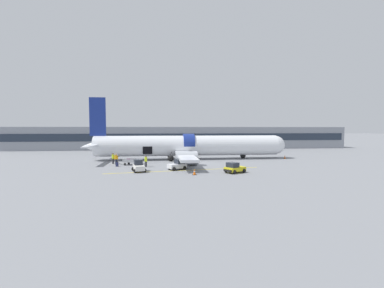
% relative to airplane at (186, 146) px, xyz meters
% --- Properties ---
extents(ground_plane, '(500.00, 500.00, 0.00)m').
position_rel_airplane_xyz_m(ground_plane, '(1.58, -7.02, -2.57)').
color(ground_plane, gray).
extents(apron_marking_line, '(22.27, 3.37, 0.01)m').
position_rel_airplane_xyz_m(apron_marking_line, '(-1.28, -13.10, -2.56)').
color(apron_marking_line, yellow).
rests_on(apron_marking_line, ground_plane).
extents(terminal_strip, '(97.81, 8.19, 6.36)m').
position_rel_airplane_xyz_m(terminal_strip, '(1.58, 26.74, 0.61)').
color(terminal_strip, gray).
rests_on(terminal_strip, ground_plane).
extents(airplane, '(39.11, 31.47, 11.63)m').
position_rel_airplane_xyz_m(airplane, '(0.00, 0.00, 0.00)').
color(airplane, white).
rests_on(airplane, ground_plane).
extents(baggage_tug_lead, '(3.00, 2.57, 1.52)m').
position_rel_airplane_xyz_m(baggage_tug_lead, '(-2.38, -12.25, -1.92)').
color(baggage_tug_lead, silver).
rests_on(baggage_tug_lead, ground_plane).
extents(baggage_tug_mid, '(3.18, 2.78, 1.41)m').
position_rel_airplane_xyz_m(baggage_tug_mid, '(5.00, -15.84, -1.95)').
color(baggage_tug_mid, yellow).
rests_on(baggage_tug_mid, ground_plane).
extents(baggage_tug_rear, '(2.17, 2.98, 1.62)m').
position_rel_airplane_xyz_m(baggage_tug_rear, '(-7.84, -13.30, -1.89)').
color(baggage_tug_rear, silver).
rests_on(baggage_tug_rear, ground_plane).
extents(baggage_cart_loading, '(3.86, 2.37, 1.00)m').
position_rel_airplane_xyz_m(baggage_cart_loading, '(-9.29, -6.82, -2.05)').
color(baggage_cart_loading, '#999BA0').
rests_on(baggage_cart_loading, ground_plane).
extents(ground_crew_loader_a, '(0.62, 0.43, 1.80)m').
position_rel_airplane_xyz_m(ground_crew_loader_a, '(-12.15, -5.79, -1.62)').
color(ground_crew_loader_a, '#1E2338').
rests_on(ground_crew_loader_a, ground_plane).
extents(ground_crew_loader_b, '(0.53, 0.60, 1.76)m').
position_rel_airplane_xyz_m(ground_crew_loader_b, '(-7.10, -9.11, -1.64)').
color(ground_crew_loader_b, '#2D2D33').
rests_on(ground_crew_loader_b, ground_plane).
extents(ground_crew_driver, '(0.40, 0.61, 1.78)m').
position_rel_airplane_xyz_m(ground_crew_driver, '(-12.82, -4.78, -1.63)').
color(ground_crew_driver, '#2D2D33').
rests_on(ground_crew_driver, ground_plane).
extents(suitcase_on_tarmac_upright, '(0.41, 0.37, 0.80)m').
position_rel_airplane_xyz_m(suitcase_on_tarmac_upright, '(-11.61, -8.15, -2.22)').
color(suitcase_on_tarmac_upright, '#1E2347').
rests_on(suitcase_on_tarmac_upright, ground_plane).
extents(safety_cone_nose, '(0.52, 0.52, 0.71)m').
position_rel_airplane_xyz_m(safety_cone_nose, '(19.29, -1.60, -2.24)').
color(safety_cone_nose, black).
rests_on(safety_cone_nose, ground_plane).
extents(safety_cone_engine_left, '(0.52, 0.52, 0.78)m').
position_rel_airplane_xyz_m(safety_cone_engine_left, '(-0.52, -16.77, -2.20)').
color(safety_cone_engine_left, black).
rests_on(safety_cone_engine_left, ground_plane).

